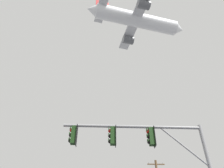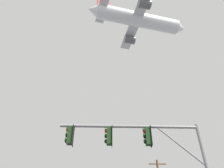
{
  "view_description": "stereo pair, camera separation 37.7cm",
  "coord_description": "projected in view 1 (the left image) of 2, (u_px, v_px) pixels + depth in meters",
  "views": [
    {
      "loc": [
        -0.43,
        -4.22,
        1.13
      ],
      "look_at": [
        0.65,
        15.8,
        15.66
      ],
      "focal_mm": 34.68,
      "sensor_mm": 36.0,
      "label": 1
    },
    {
      "loc": [
        -0.05,
        -4.24,
        1.13
      ],
      "look_at": [
        0.65,
        15.8,
        15.66
      ],
      "focal_mm": 34.68,
      "sensor_mm": 36.0,
      "label": 2
    }
  ],
  "objects": [
    {
      "name": "signal_pole_near",
      "position": [
        148.0,
        149.0,
        10.56
      ],
      "size": [
        7.22,
        0.49,
        6.06
      ],
      "color": "gray",
      "rests_on": "ground"
    },
    {
      "name": "airplane",
      "position": [
        137.0,
        20.0,
        55.06
      ],
      "size": [
        26.07,
        20.14,
        7.12
      ],
      "color": "white"
    }
  ]
}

